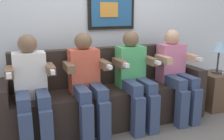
{
  "coord_description": "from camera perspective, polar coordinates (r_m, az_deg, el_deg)",
  "views": [
    {
      "loc": [
        -0.97,
        -2.31,
        1.34
      ],
      "look_at": [
        0.0,
        0.15,
        0.7
      ],
      "focal_mm": 39.6,
      "sensor_mm": 36.0,
      "label": 1
    }
  ],
  "objects": [
    {
      "name": "person_leftmost",
      "position": [
        2.58,
        -18.1,
        -3.63
      ],
      "size": [
        0.46,
        0.56,
        1.11
      ],
      "color": "white",
      "rests_on": "ground_plane"
    },
    {
      "name": "person_left_center",
      "position": [
        2.67,
        -5.78,
        -2.46
      ],
      "size": [
        0.46,
        0.56,
        1.11
      ],
      "color": "#D8593F",
      "rests_on": "ground_plane"
    },
    {
      "name": "back_wall_assembly",
      "position": [
        3.23,
        -4.0,
        12.88
      ],
      "size": [
        4.83,
        0.1,
        2.6
      ],
      "color": "silver",
      "rests_on": "ground_plane"
    },
    {
      "name": "couch",
      "position": [
        3.0,
        -1.25,
        -6.47
      ],
      "size": [
        2.43,
        0.58,
        0.9
      ],
      "color": "#2D231E",
      "rests_on": "ground_plane"
    },
    {
      "name": "table_lamp",
      "position": [
        3.64,
        23.57,
        4.86
      ],
      "size": [
        0.22,
        0.22,
        0.46
      ],
      "color": "#333338",
      "rests_on": "side_table_right"
    },
    {
      "name": "side_table_right",
      "position": [
        3.75,
        22.53,
        -4.39
      ],
      "size": [
        0.4,
        0.4,
        0.5
      ],
      "color": "brown",
      "rests_on": "ground_plane"
    },
    {
      "name": "person_right_center",
      "position": [
        2.87,
        5.25,
        -1.3
      ],
      "size": [
        0.46,
        0.56,
        1.11
      ],
      "color": "#4CB266",
      "rests_on": "ground_plane"
    },
    {
      "name": "ground_plane",
      "position": [
        2.85,
        1.14,
        -14.51
      ],
      "size": [
        6.28,
        6.28,
        0.0
      ],
      "primitive_type": "plane",
      "color": "#66605B"
    },
    {
      "name": "person_rightmost",
      "position": [
        3.16,
        14.56,
        -0.29
      ],
      "size": [
        0.46,
        0.56,
        1.11
      ],
      "color": "pink",
      "rests_on": "ground_plane"
    }
  ]
}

